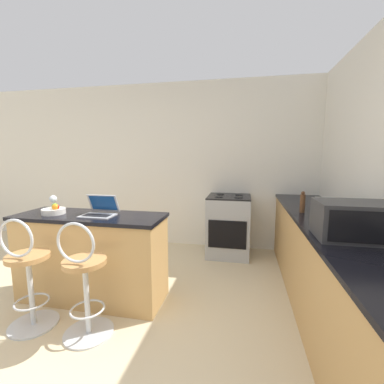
{
  "coord_description": "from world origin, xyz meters",
  "views": [
    {
      "loc": [
        1.16,
        -1.33,
        1.47
      ],
      "look_at": [
        0.48,
        1.98,
        0.99
      ],
      "focal_mm": 24.0,
      "sensor_mm": 36.0,
      "label": 1
    }
  ],
  "objects_px": {
    "microwave": "(356,221)",
    "stove_range": "(229,226)",
    "laptop": "(100,210)",
    "mug_white": "(331,202)",
    "fruit_bowl": "(54,210)",
    "bar_stool_far": "(85,283)",
    "pepper_mill": "(303,202)",
    "bar_stool_near": "(28,277)",
    "wine_glass_short": "(53,199)",
    "toaster": "(331,209)"
  },
  "relations": [
    {
      "from": "bar_stool_far",
      "to": "bar_stool_near",
      "type": "bearing_deg",
      "value": 180.0
    },
    {
      "from": "laptop",
      "to": "toaster",
      "type": "xyz_separation_m",
      "value": [
        2.2,
        0.33,
        0.04
      ]
    },
    {
      "from": "toaster",
      "to": "wine_glass_short",
      "type": "distance_m",
      "value": 2.8
    },
    {
      "from": "laptop",
      "to": "toaster",
      "type": "distance_m",
      "value": 2.22
    },
    {
      "from": "laptop",
      "to": "pepper_mill",
      "type": "distance_m",
      "value": 2.05
    },
    {
      "from": "pepper_mill",
      "to": "bar_stool_far",
      "type": "bearing_deg",
      "value": -150.06
    },
    {
      "from": "laptop",
      "to": "microwave",
      "type": "height_order",
      "value": "microwave"
    },
    {
      "from": "bar_stool_far",
      "to": "laptop",
      "type": "distance_m",
      "value": 0.73
    },
    {
      "from": "bar_stool_near",
      "to": "wine_glass_short",
      "type": "height_order",
      "value": "wine_glass_short"
    },
    {
      "from": "microwave",
      "to": "pepper_mill",
      "type": "distance_m",
      "value": 0.84
    },
    {
      "from": "bar_stool_far",
      "to": "wine_glass_short",
      "type": "bearing_deg",
      "value": 140.71
    },
    {
      "from": "laptop",
      "to": "mug_white",
      "type": "xyz_separation_m",
      "value": [
        2.38,
        0.95,
        -0.01
      ]
    },
    {
      "from": "laptop",
      "to": "fruit_bowl",
      "type": "relative_size",
      "value": 1.41
    },
    {
      "from": "toaster",
      "to": "bar_stool_near",
      "type": "bearing_deg",
      "value": -161.47
    },
    {
      "from": "wine_glass_short",
      "to": "stove_range",
      "type": "bearing_deg",
      "value": 37.69
    },
    {
      "from": "mug_white",
      "to": "fruit_bowl",
      "type": "height_order",
      "value": "fruit_bowl"
    },
    {
      "from": "bar_stool_far",
      "to": "mug_white",
      "type": "xyz_separation_m",
      "value": [
        2.23,
        1.48,
        0.47
      ]
    },
    {
      "from": "microwave",
      "to": "bar_stool_far",
      "type": "bearing_deg",
      "value": -173.42
    },
    {
      "from": "laptop",
      "to": "stove_range",
      "type": "height_order",
      "value": "laptop"
    },
    {
      "from": "laptop",
      "to": "wine_glass_short",
      "type": "relative_size",
      "value": 1.9
    },
    {
      "from": "fruit_bowl",
      "to": "mug_white",
      "type": "bearing_deg",
      "value": 19.25
    },
    {
      "from": "toaster",
      "to": "fruit_bowl",
      "type": "bearing_deg",
      "value": -171.81
    },
    {
      "from": "microwave",
      "to": "mug_white",
      "type": "distance_m",
      "value": 1.27
    },
    {
      "from": "bar_stool_near",
      "to": "bar_stool_far",
      "type": "distance_m",
      "value": 0.53
    },
    {
      "from": "bar_stool_far",
      "to": "pepper_mill",
      "type": "relative_size",
      "value": 4.41
    },
    {
      "from": "mug_white",
      "to": "pepper_mill",
      "type": "xyz_separation_m",
      "value": [
        -0.4,
        -0.42,
        0.06
      ]
    },
    {
      "from": "bar_stool_near",
      "to": "stove_range",
      "type": "distance_m",
      "value": 2.53
    },
    {
      "from": "stove_range",
      "to": "fruit_bowl",
      "type": "xyz_separation_m",
      "value": [
        -1.66,
        -1.51,
        0.48
      ]
    },
    {
      "from": "microwave",
      "to": "wine_glass_short",
      "type": "bearing_deg",
      "value": 172.15
    },
    {
      "from": "microwave",
      "to": "stove_range",
      "type": "xyz_separation_m",
      "value": [
        -0.99,
        1.76,
        -0.57
      ]
    },
    {
      "from": "laptop",
      "to": "stove_range",
      "type": "bearing_deg",
      "value": 50.95
    },
    {
      "from": "mug_white",
      "to": "fruit_bowl",
      "type": "bearing_deg",
      "value": -160.75
    },
    {
      "from": "toaster",
      "to": "pepper_mill",
      "type": "distance_m",
      "value": 0.28
    },
    {
      "from": "wine_glass_short",
      "to": "fruit_bowl",
      "type": "height_order",
      "value": "wine_glass_short"
    },
    {
      "from": "microwave",
      "to": "fruit_bowl",
      "type": "xyz_separation_m",
      "value": [
        -2.65,
        0.24,
        -0.09
      ]
    },
    {
      "from": "fruit_bowl",
      "to": "stove_range",
      "type": "bearing_deg",
      "value": 42.26
    },
    {
      "from": "bar_stool_far",
      "to": "toaster",
      "type": "xyz_separation_m",
      "value": [
        2.04,
        0.86,
        0.52
      ]
    },
    {
      "from": "bar_stool_far",
      "to": "fruit_bowl",
      "type": "relative_size",
      "value": 4.39
    },
    {
      "from": "fruit_bowl",
      "to": "toaster",
      "type": "bearing_deg",
      "value": 8.19
    },
    {
      "from": "bar_stool_near",
      "to": "toaster",
      "type": "xyz_separation_m",
      "value": [
        2.57,
        0.86,
        0.52
      ]
    },
    {
      "from": "bar_stool_near",
      "to": "stove_range",
      "type": "xyz_separation_m",
      "value": [
        1.56,
        1.99,
        -0.01
      ]
    },
    {
      "from": "laptop",
      "to": "bar_stool_far",
      "type": "bearing_deg",
      "value": -73.73
    },
    {
      "from": "bar_stool_near",
      "to": "fruit_bowl",
      "type": "bearing_deg",
      "value": 101.98
    },
    {
      "from": "mug_white",
      "to": "bar_stool_near",
      "type": "bearing_deg",
      "value": -151.85
    },
    {
      "from": "fruit_bowl",
      "to": "pepper_mill",
      "type": "bearing_deg",
      "value": 13.15
    },
    {
      "from": "bar_stool_far",
      "to": "mug_white",
      "type": "height_order",
      "value": "bar_stool_far"
    },
    {
      "from": "stove_range",
      "to": "laptop",
      "type": "bearing_deg",
      "value": -129.05
    },
    {
      "from": "bar_stool_near",
      "to": "bar_stool_far",
      "type": "bearing_deg",
      "value": 0.0
    },
    {
      "from": "laptop",
      "to": "mug_white",
      "type": "bearing_deg",
      "value": 21.66
    },
    {
      "from": "bar_stool_far",
      "to": "microwave",
      "type": "distance_m",
      "value": 2.11
    }
  ]
}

